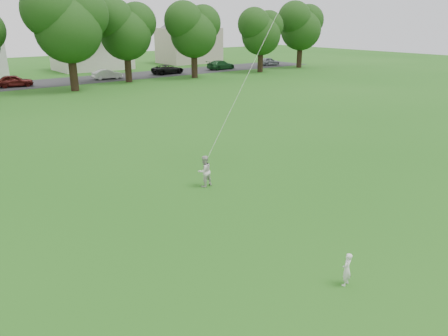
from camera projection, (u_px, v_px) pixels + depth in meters
ground at (262, 262)px, 12.60m from camera, size 160.00×160.00×0.00m
toddler at (347, 269)px, 11.38m from camera, size 0.38×0.30×0.93m
older_boy at (204, 171)px, 18.10m from camera, size 0.68×0.54×1.33m
kite at (248, 74)px, 18.20m from camera, size 2.92×1.22×8.39m
parked_cars at (37, 79)px, 46.13m from camera, size 71.44×2.24×1.25m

